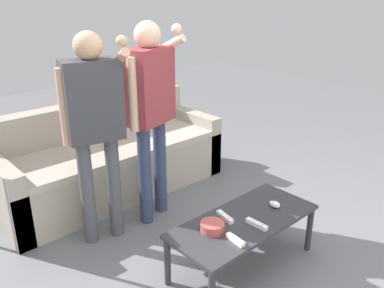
% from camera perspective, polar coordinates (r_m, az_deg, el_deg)
% --- Properties ---
extents(ground_plane, '(12.00, 12.00, 0.00)m').
position_cam_1_polar(ground_plane, '(3.10, 4.08, -15.67)').
color(ground_plane, slate).
extents(couch, '(2.16, 0.84, 0.84)m').
position_cam_1_polar(couch, '(3.96, -11.64, -2.34)').
color(couch, '#9E9384').
rests_on(couch, ground).
extents(coffee_table, '(1.10, 0.48, 0.38)m').
position_cam_1_polar(coffee_table, '(2.84, 7.39, -11.36)').
color(coffee_table, '#2D2D33').
rests_on(coffee_table, ground).
extents(snack_bowl, '(0.16, 0.16, 0.06)m').
position_cam_1_polar(snack_bowl, '(2.66, 2.91, -11.69)').
color(snack_bowl, '#B24C47').
rests_on(snack_bowl, coffee_table).
extents(game_remote_nunchuk, '(0.06, 0.09, 0.05)m').
position_cam_1_polar(game_remote_nunchuk, '(2.98, 11.67, -8.37)').
color(game_remote_nunchuk, white).
rests_on(game_remote_nunchuk, coffee_table).
extents(player_center, '(0.52, 0.33, 1.64)m').
position_cam_1_polar(player_center, '(3.19, -5.96, 6.11)').
color(player_center, '#2D3856').
rests_on(player_center, ground).
extents(player_left, '(0.47, 0.40, 1.60)m').
position_cam_1_polar(player_left, '(2.95, -13.72, 3.84)').
color(player_left, '#47474C').
rests_on(player_left, ground).
extents(game_remote_wand_near, '(0.05, 0.15, 0.03)m').
position_cam_1_polar(game_remote_wand_near, '(2.58, 6.18, -13.38)').
color(game_remote_wand_near, white).
rests_on(game_remote_wand_near, coffee_table).
extents(game_remote_wand_far, '(0.04, 0.16, 0.03)m').
position_cam_1_polar(game_remote_wand_far, '(2.75, 9.18, -11.18)').
color(game_remote_wand_far, white).
rests_on(game_remote_wand_far, coffee_table).
extents(game_remote_wand_spare, '(0.07, 0.16, 0.03)m').
position_cam_1_polar(game_remote_wand_spare, '(2.80, 4.71, -10.28)').
color(game_remote_wand_spare, white).
rests_on(game_remote_wand_spare, coffee_table).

